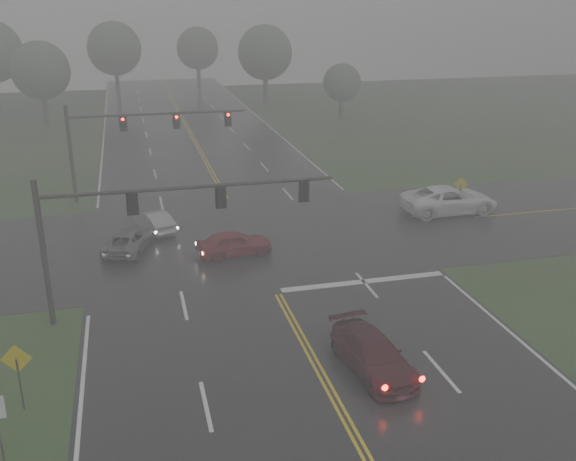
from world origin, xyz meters
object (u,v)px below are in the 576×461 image
object	(u,v)px
sedan_maroon	(372,370)
signal_gantry_near	(138,217)
sedan_silver	(155,231)
pickup_white	(448,213)
signal_gantry_far	(126,133)
sedan_red	(234,255)
car_grey	(129,251)

from	to	relation	value
sedan_maroon	signal_gantry_near	size ratio (longest dim) A/B	0.37
sedan_maroon	signal_gantry_near	xyz separation A→B (m)	(-8.19, 6.91, 4.62)
sedan_silver	pickup_white	size ratio (longest dim) A/B	0.60
pickup_white	signal_gantry_near	bearing A→B (deg)	115.47
sedan_maroon	sedan_silver	xyz separation A→B (m)	(-7.21, 17.70, 0.00)
signal_gantry_far	sedan_silver	bearing A→B (deg)	-80.58
sedan_red	sedan_silver	xyz separation A→B (m)	(-4.04, 4.98, 0.00)
pickup_white	signal_gantry_far	bearing A→B (deg)	67.04
pickup_white	signal_gantry_near	world-z (taller)	signal_gantry_near
sedan_silver	pickup_white	xyz separation A→B (m)	(19.00, -1.11, 0.00)
sedan_maroon	pickup_white	distance (m)	20.36
signal_gantry_near	sedan_red	bearing A→B (deg)	49.16
signal_gantry_far	pickup_white	bearing A→B (deg)	-22.57
sedan_maroon	car_grey	xyz separation A→B (m)	(-8.79, 14.87, 0.00)
sedan_maroon	signal_gantry_far	bearing A→B (deg)	101.67
car_grey	signal_gantry_far	size ratio (longest dim) A/B	0.36
signal_gantry_near	car_grey	bearing A→B (deg)	94.31
sedan_silver	signal_gantry_far	bearing A→B (deg)	-100.37
sedan_silver	car_grey	xyz separation A→B (m)	(-1.58, -2.83, 0.00)
pickup_white	sedan_maroon	bearing A→B (deg)	144.23
signal_gantry_near	pickup_white	bearing A→B (deg)	25.85
signal_gantry_far	signal_gantry_near	bearing A→B (deg)	-89.28
sedan_silver	signal_gantry_far	world-z (taller)	signal_gantry_far
sedan_maroon	signal_gantry_near	bearing A→B (deg)	132.89
sedan_red	signal_gantry_near	size ratio (longest dim) A/B	0.32
pickup_white	signal_gantry_near	size ratio (longest dim) A/B	0.50
sedan_silver	car_grey	distance (m)	3.24
sedan_silver	pickup_white	bearing A→B (deg)	156.88
sedan_maroon	car_grey	size ratio (longest dim) A/B	1.09
pickup_white	sedan_red	bearing A→B (deg)	104.13
car_grey	signal_gantry_far	xyz separation A→B (m)	(0.37, 10.12, 4.70)
sedan_red	signal_gantry_far	size ratio (longest dim) A/B	0.34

